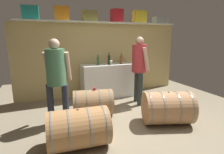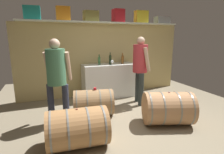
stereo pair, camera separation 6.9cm
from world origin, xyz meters
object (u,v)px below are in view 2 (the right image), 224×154
object	(u,v)px
toolcase_yellow	(141,17)
toolcase_olive	(91,16)
toolcase_red	(118,16)
wine_bottle_green	(99,60)
wine_barrel_near	(93,103)
visitor_tasting	(57,73)
wine_glass	(112,62)
wine_barrel_far	(168,108)
winemaker_pouring	(140,64)
toolcase_grey	(162,20)
wine_barrel_flank	(78,128)
wine_bottle_amber	(123,59)
toolcase_teal	(32,13)
wine_bottle_dark	(110,59)
tasting_cup	(95,89)
work_cabinet	(109,80)
toolcase_orange	(63,14)

from	to	relation	value
toolcase_yellow	toolcase_olive	bearing A→B (deg)	-177.92
toolcase_red	wine_bottle_green	distance (m)	1.38
toolcase_red	wine_barrel_near	xyz separation A→B (m)	(-1.12, -1.32, -1.98)
visitor_tasting	toolcase_olive	bearing A→B (deg)	79.09
toolcase_red	wine_glass	xyz separation A→B (m)	(-0.33, -0.38, -1.24)
toolcase_red	wine_bottle_green	size ratio (longest dim) A/B	1.27
wine_bottle_green	wine_glass	world-z (taller)	wine_bottle_green
wine_barrel_far	winemaker_pouring	xyz separation A→B (m)	(0.04, 1.22, 0.72)
toolcase_grey	wine_barrel_near	bearing A→B (deg)	-148.73
toolcase_yellow	wine_barrel_flank	bearing A→B (deg)	-133.11
wine_bottle_amber	wine_barrel_near	distance (m)	1.77
toolcase_teal	toolcase_yellow	distance (m)	2.98
toolcase_olive	winemaker_pouring	bearing A→B (deg)	-49.21
wine_bottle_dark	toolcase_olive	bearing A→B (deg)	149.66
toolcase_red	wine_bottle_dark	world-z (taller)	toolcase_red
toolcase_grey	visitor_tasting	size ratio (longest dim) A/B	0.26
tasting_cup	visitor_tasting	world-z (taller)	visitor_tasting
wine_bottle_green	wine_barrel_near	world-z (taller)	wine_bottle_green
toolcase_grey	wine_bottle_amber	bearing A→B (deg)	-166.41
toolcase_grey	work_cabinet	world-z (taller)	toolcase_grey
toolcase_yellow	wine_bottle_green	xyz separation A→B (m)	(-1.38, -0.21, -1.20)
work_cabinet	wine_bottle_green	size ratio (longest dim) A/B	5.36
wine_barrel_flank	toolcase_olive	bearing A→B (deg)	74.05
toolcase_orange	wine_bottle_dark	size ratio (longest dim) A/B	1.05
winemaker_pouring	wine_bottle_amber	bearing A→B (deg)	-157.06
toolcase_olive	toolcase_grey	xyz separation A→B (m)	(2.27, 0.00, -0.04)
toolcase_orange	wine_barrel_flank	size ratio (longest dim) A/B	0.36
toolcase_grey	wine_barrel_flank	size ratio (longest dim) A/B	0.45
toolcase_teal	wine_barrel_flank	distance (m)	3.12
wine_barrel_flank	visitor_tasting	bearing A→B (deg)	106.80
toolcase_olive	toolcase_yellow	world-z (taller)	toolcase_yellow
toolcase_olive	visitor_tasting	world-z (taller)	toolcase_olive
toolcase_grey	wine_barrel_near	size ratio (longest dim) A/B	0.46
toolcase_olive	tasting_cup	world-z (taller)	toolcase_olive
wine_barrel_far	visitor_tasting	size ratio (longest dim) A/B	0.65
tasting_cup	winemaker_pouring	distance (m)	1.37
toolcase_orange	toolcase_olive	bearing A→B (deg)	1.25
wine_barrel_near	wine_barrel_far	bearing A→B (deg)	-24.88
toolcase_olive	work_cabinet	world-z (taller)	toolcase_olive
wine_bottle_amber	winemaker_pouring	xyz separation A→B (m)	(0.14, -0.78, -0.03)
wine_bottle_dark	wine_glass	size ratio (longest dim) A/B	2.43
toolcase_olive	toolcase_red	size ratio (longest dim) A/B	1.08
toolcase_grey	winemaker_pouring	bearing A→B (deg)	-137.55
wine_bottle_dark	work_cabinet	bearing A→B (deg)	91.82
wine_bottle_dark	winemaker_pouring	world-z (taller)	winemaker_pouring
toolcase_grey	wine_bottle_green	distance (m)	2.41
toolcase_orange	toolcase_olive	size ratio (longest dim) A/B	0.90
toolcase_red	winemaker_pouring	size ratio (longest dim) A/B	0.21
tasting_cup	work_cabinet	bearing A→B (deg)	56.74
tasting_cup	winemaker_pouring	bearing A→B (deg)	13.69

